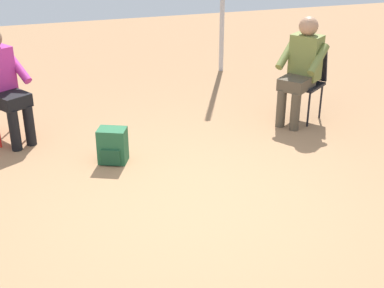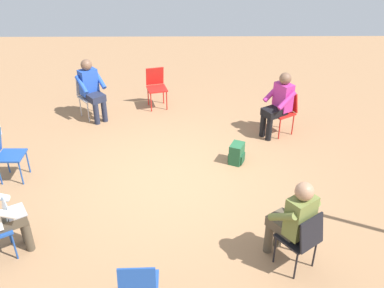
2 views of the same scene
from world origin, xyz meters
name	(u,v)px [view 1 (image 1 of 2)]	position (x,y,z in m)	size (l,w,h in m)	color
ground_plane	(189,205)	(0.00, 0.00, 0.00)	(16.23, 16.23, 0.00)	#99704C
chair_southeast	(306,78)	(1.57, -1.95, 0.50)	(0.57, 0.58, 0.85)	black
person_in_olive	(302,65)	(1.47, -1.81, 0.69)	(0.63, 0.63, 1.24)	#4C4233
person_in_magenta	(2,81)	(1.90, 1.48, 0.69)	(0.63, 0.62, 1.24)	black
backpack_near_laptop_user	(113,147)	(1.04, 0.48, 0.16)	(0.31, 0.34, 0.36)	#235B38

